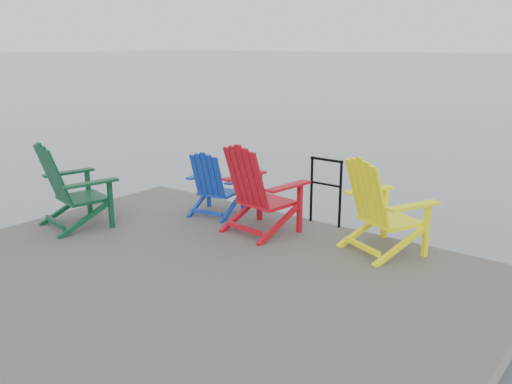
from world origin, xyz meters
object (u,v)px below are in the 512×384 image
Objects in this scene: chair_yellow at (381,205)px; chair_green at (71,185)px; handrail at (326,185)px; chair_blue at (214,183)px; chair_red at (259,189)px.

chair_green is at bearing -130.81° from chair_yellow.
chair_yellow is (3.59, 1.64, -0.01)m from chair_green.
handrail is 1.56m from chair_blue.
chair_yellow reaches higher than handrail.
handrail is 1.13m from chair_yellow.
chair_red is at bearing 44.98° from chair_green.
chair_green is 1.01× the size of chair_yellow.
chair_yellow is at bearing 19.26° from chair_red.
chair_green is 3.94m from chair_yellow.
chair_red is (2.07, 1.32, 0.01)m from chair_green.
chair_yellow reaches higher than chair_blue.
handrail is 0.98× the size of chair_blue.
chair_blue is at bearing -152.64° from chair_yellow.
chair_blue is (1.13, 1.52, -0.11)m from chair_green.
chair_red is at bearing -22.83° from chair_blue.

